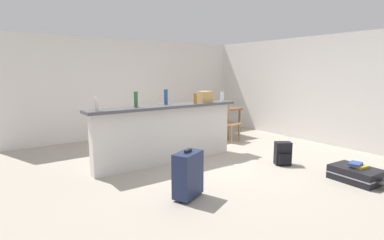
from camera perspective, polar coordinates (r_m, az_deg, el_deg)
name	(u,v)px	position (r m, az deg, el deg)	size (l,w,h in m)	color
ground_plane	(208,161)	(5.94, 3.06, -7.61)	(13.00, 13.00, 0.05)	#ADA393
wall_back	(137,88)	(8.30, -10.20, 5.99)	(6.60, 0.10, 2.50)	silver
wall_right	(296,89)	(8.15, 18.85, 5.59)	(0.10, 6.00, 2.50)	silver
partition_half_wall	(167,136)	(5.64, -4.71, -2.91)	(2.80, 0.20, 1.02)	silver
bar_countertop	(167,107)	(5.55, -4.79, 2.52)	(2.96, 0.40, 0.05)	#4C4C51
bottle_white	(96,104)	(4.97, -17.49, 2.85)	(0.06, 0.06, 0.21)	silver
bottle_green	(136,99)	(5.27, -10.46, 3.80)	(0.07, 0.07, 0.27)	#2D6B38
bottle_blue	(166,97)	(5.62, -4.91, 4.30)	(0.07, 0.07, 0.28)	#284C89
bottle_amber	(195,98)	(5.78, 0.59, 4.06)	(0.06, 0.06, 0.20)	#9E661E
bottle_clear	(222,97)	(6.19, 5.65, 4.36)	(0.07, 0.07, 0.20)	silver
grocery_bag	(205,97)	(6.02, 2.43, 4.35)	(0.26, 0.18, 0.22)	tan
dining_table	(217,112)	(7.89, 4.64, 1.54)	(1.10, 0.80, 0.74)	brown
dining_chair_near_partition	(227,120)	(7.41, 6.66, 0.00)	(0.48, 0.48, 0.93)	#9E754C
dining_chair_far_side	(208,114)	(8.33, 2.93, 1.05)	(0.42, 0.42, 0.93)	#9E754C
suitcase_flat_black	(356,174)	(5.41, 28.32, -8.94)	(0.53, 0.84, 0.22)	black
backpack_black	(283,154)	(5.79, 16.65, -6.10)	(0.34, 0.33, 0.42)	black
suitcase_upright_navy	(188,174)	(4.12, -0.75, -10.10)	(0.50, 0.40, 0.67)	#1E284C
book_stack	(358,165)	(5.38, 28.61, -7.42)	(0.28, 0.25, 0.07)	gold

